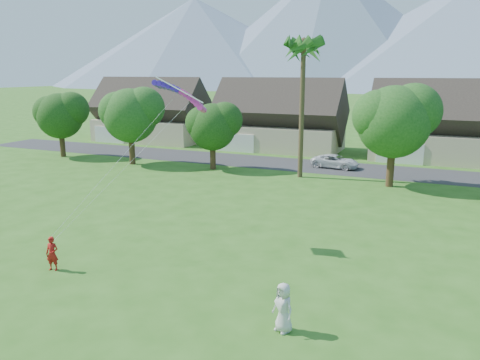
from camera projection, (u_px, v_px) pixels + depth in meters
The scene contains 10 objects.
ground at pixel (131, 338), 17.04m from camera, with size 500.00×500.00×0.00m, color #2D6019.
street at pixel (334, 168), 47.42m from camera, with size 90.00×7.00×0.01m, color #2D2D30.
kite_flyer at pixel (52, 254), 22.71m from camera, with size 0.62×0.41×1.70m, color #A91713.
watcher at pixel (283, 308), 17.29m from camera, with size 0.93×0.61×1.91m, color beige.
parked_car at pixel (335, 161), 47.24m from camera, with size 2.20×4.76×1.32m, color silver.
mountain_ridge at pixel (454, 33), 238.76m from camera, with size 540.00×240.00×70.00m.
houses_row at pixel (357, 125), 54.49m from camera, with size 72.75×8.19×8.86m.
tree_row at pixel (309, 125), 41.33m from camera, with size 62.27×6.67×8.45m.
fan_palm at pixel (304, 45), 40.63m from camera, with size 3.00×3.00×13.80m.
parafoil_kite at pixel (182, 92), 25.21m from camera, with size 3.21×1.20×0.50m.
Camera 1 is at (9.77, -12.44, 9.45)m, focal length 35.00 mm.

